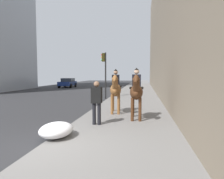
{
  "coord_description": "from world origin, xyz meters",
  "views": [
    {
      "loc": [
        -5.23,
        -2.84,
        2.1
      ],
      "look_at": [
        4.0,
        -1.45,
        1.4
      ],
      "focal_mm": 33.37,
      "sensor_mm": 36.0,
      "label": 1
    }
  ],
  "objects_px": {
    "mounted_horse_far": "(136,91)",
    "pedestrian_greeting": "(97,100)",
    "car_near_lane": "(68,82)",
    "traffic_light_near_curb": "(105,68)",
    "mounted_horse_near": "(116,89)"
  },
  "relations": [
    {
      "from": "pedestrian_greeting",
      "to": "car_near_lane",
      "type": "distance_m",
      "value": 25.34
    },
    {
      "from": "mounted_horse_near",
      "to": "traffic_light_near_curb",
      "type": "relative_size",
      "value": 0.58
    },
    {
      "from": "pedestrian_greeting",
      "to": "mounted_horse_far",
      "type": "bearing_deg",
      "value": -50.1
    },
    {
      "from": "pedestrian_greeting",
      "to": "traffic_light_near_curb",
      "type": "distance_m",
      "value": 9.59
    },
    {
      "from": "mounted_horse_near",
      "to": "pedestrian_greeting",
      "type": "height_order",
      "value": "mounted_horse_near"
    },
    {
      "from": "mounted_horse_near",
      "to": "traffic_light_near_curb",
      "type": "distance_m",
      "value": 7.16
    },
    {
      "from": "car_near_lane",
      "to": "traffic_light_near_curb",
      "type": "height_order",
      "value": "traffic_light_near_curb"
    },
    {
      "from": "mounted_horse_far",
      "to": "mounted_horse_near",
      "type": "bearing_deg",
      "value": -142.09
    },
    {
      "from": "pedestrian_greeting",
      "to": "mounted_horse_near",
      "type": "bearing_deg",
      "value": -8.07
    },
    {
      "from": "mounted_horse_far",
      "to": "pedestrian_greeting",
      "type": "relative_size",
      "value": 1.32
    },
    {
      "from": "mounted_horse_far",
      "to": "pedestrian_greeting",
      "type": "height_order",
      "value": "mounted_horse_far"
    },
    {
      "from": "pedestrian_greeting",
      "to": "traffic_light_near_curb",
      "type": "height_order",
      "value": "traffic_light_near_curb"
    },
    {
      "from": "traffic_light_near_curb",
      "to": "car_near_lane",
      "type": "bearing_deg",
      "value": 31.38
    },
    {
      "from": "mounted_horse_near",
      "to": "car_near_lane",
      "type": "bearing_deg",
      "value": -159.08
    },
    {
      "from": "mounted_horse_near",
      "to": "mounted_horse_far",
      "type": "height_order",
      "value": "mounted_horse_far"
    }
  ]
}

